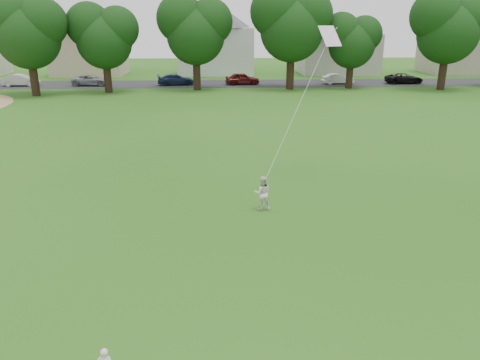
{
  "coord_description": "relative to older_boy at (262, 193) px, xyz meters",
  "views": [
    {
      "loc": [
        -0.05,
        -10.43,
        6.53
      ],
      "look_at": [
        0.59,
        2.0,
        2.3
      ],
      "focal_mm": 35.0,
      "sensor_mm": 36.0,
      "label": 1
    }
  ],
  "objects": [
    {
      "name": "ground",
      "position": [
        -1.58,
        -5.38,
        -0.64
      ],
      "size": [
        160.0,
        160.0,
        0.0
      ],
      "primitive_type": "plane",
      "color": "#235112",
      "rests_on": "ground"
    },
    {
      "name": "street",
      "position": [
        -1.58,
        36.62,
        -0.63
      ],
      "size": [
        90.0,
        7.0,
        0.01
      ],
      "primitive_type": "cube",
      "color": "#2D2D30",
      "rests_on": "ground"
    },
    {
      "name": "older_boy",
      "position": [
        0.0,
        0.0,
        0.0
      ],
      "size": [
        0.62,
        0.49,
        1.27
      ],
      "primitive_type": "imported",
      "rotation": [
        0.0,
        0.0,
        3.14
      ],
      "color": "silver",
      "rests_on": "ground"
    },
    {
      "name": "kite",
      "position": [
        1.48,
        1.72,
        2.81
      ],
      "size": [
        2.06,
        2.22,
        6.8
      ],
      "color": "silver",
      "rests_on": "ground"
    },
    {
      "name": "tree_row",
      "position": [
        0.59,
        30.89,
        5.29
      ],
      "size": [
        82.58,
        9.05,
        10.23
      ],
      "color": "black",
      "rests_on": "ground"
    },
    {
      "name": "parked_cars",
      "position": [
        -5.3,
        35.62,
        -0.04
      ],
      "size": [
        53.71,
        2.12,
        1.26
      ],
      "color": "black",
      "rests_on": "ground"
    },
    {
      "name": "house_row",
      "position": [
        -3.13,
        46.62,
        4.64
      ],
      "size": [
        76.69,
        14.03,
        10.58
      ],
      "color": "beige",
      "rests_on": "ground"
    }
  ]
}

